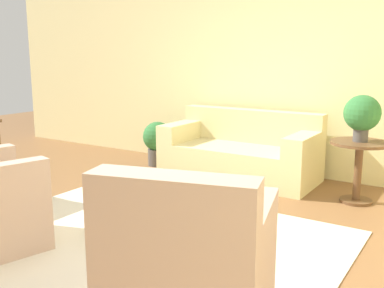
{
  "coord_description": "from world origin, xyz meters",
  "views": [
    {
      "loc": [
        2.2,
        -2.67,
        1.51
      ],
      "look_at": [
        0.15,
        0.55,
        0.75
      ],
      "focal_mm": 42.0,
      "sensor_mm": 36.0,
      "label": 1
    }
  ],
  "objects_px": {
    "potted_plant_on_side_table": "(362,114)",
    "potted_plant_floor": "(158,141)",
    "side_table": "(359,160)",
    "armchair_right": "(190,272)",
    "couch": "(241,153)",
    "ottoman_table": "(146,202)"
  },
  "relations": [
    {
      "from": "potted_plant_on_side_table",
      "to": "couch",
      "type": "bearing_deg",
      "value": 170.96
    },
    {
      "from": "side_table",
      "to": "potted_plant_on_side_table",
      "type": "distance_m",
      "value": 0.48
    },
    {
      "from": "potted_plant_floor",
      "to": "armchair_right",
      "type": "bearing_deg",
      "value": -50.73
    },
    {
      "from": "side_table",
      "to": "potted_plant_floor",
      "type": "xyz_separation_m",
      "value": [
        -2.7,
        0.18,
        -0.1
      ]
    },
    {
      "from": "side_table",
      "to": "potted_plant_on_side_table",
      "type": "height_order",
      "value": "potted_plant_on_side_table"
    },
    {
      "from": "potted_plant_floor",
      "to": "side_table",
      "type": "bearing_deg",
      "value": -3.76
    },
    {
      "from": "potted_plant_on_side_table",
      "to": "potted_plant_floor",
      "type": "bearing_deg",
      "value": 176.24
    },
    {
      "from": "armchair_right",
      "to": "side_table",
      "type": "xyz_separation_m",
      "value": [
        0.24,
        2.84,
        0.07
      ]
    },
    {
      "from": "armchair_right",
      "to": "potted_plant_floor",
      "type": "distance_m",
      "value": 3.89
    },
    {
      "from": "side_table",
      "to": "armchair_right",
      "type": "bearing_deg",
      "value": -94.84
    },
    {
      "from": "couch",
      "to": "armchair_right",
      "type": "height_order",
      "value": "armchair_right"
    },
    {
      "from": "armchair_right",
      "to": "potted_plant_floor",
      "type": "bearing_deg",
      "value": 129.27
    },
    {
      "from": "side_table",
      "to": "ottoman_table",
      "type": "bearing_deg",
      "value": -126.49
    },
    {
      "from": "couch",
      "to": "ottoman_table",
      "type": "height_order",
      "value": "couch"
    },
    {
      "from": "couch",
      "to": "potted_plant_on_side_table",
      "type": "bearing_deg",
      "value": -9.04
    },
    {
      "from": "couch",
      "to": "potted_plant_floor",
      "type": "xyz_separation_m",
      "value": [
        -1.25,
        -0.05,
        0.04
      ]
    },
    {
      "from": "armchair_right",
      "to": "potted_plant_on_side_table",
      "type": "xyz_separation_m",
      "value": [
        0.24,
        2.84,
        0.55
      ]
    },
    {
      "from": "ottoman_table",
      "to": "side_table",
      "type": "bearing_deg",
      "value": 53.51
    },
    {
      "from": "potted_plant_on_side_table",
      "to": "armchair_right",
      "type": "bearing_deg",
      "value": -94.84
    },
    {
      "from": "armchair_right",
      "to": "side_table",
      "type": "bearing_deg",
      "value": 85.16
    },
    {
      "from": "side_table",
      "to": "potted_plant_floor",
      "type": "bearing_deg",
      "value": 176.24
    },
    {
      "from": "armchair_right",
      "to": "side_table",
      "type": "height_order",
      "value": "armchair_right"
    }
  ]
}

